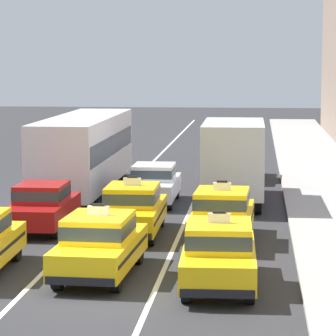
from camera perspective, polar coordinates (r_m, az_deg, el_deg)
ground_plane at (r=21.82m, az=-5.30°, el=-8.22°), size 160.00×160.00×0.00m
lane_stripe_left_center at (r=41.45m, az=-2.21°, el=-0.85°), size 0.14×80.00×0.01m
lane_stripe_center_right at (r=41.13m, az=2.21°, el=-0.91°), size 0.14×80.00×0.01m
sidewalk_curb at (r=36.24m, az=10.60°, el=-2.02°), size 4.00×90.00×0.15m
sedan_left_second at (r=30.04m, az=-8.01°, el=-2.35°), size 1.79×4.31×1.58m
bus_left_third at (r=38.41m, az=-5.35°, el=1.22°), size 2.55×11.21×3.22m
taxi_center_nearest at (r=23.61m, az=-4.39°, el=-4.84°), size 2.00×4.63×1.96m
taxi_center_second at (r=28.87m, az=-2.27°, el=-2.61°), size 1.86×4.58×1.96m
sedan_center_third at (r=34.98m, az=-0.89°, el=-0.94°), size 1.77×4.31×1.58m
taxi_right_nearest at (r=22.50m, az=3.27°, el=-5.43°), size 1.93×4.61×1.96m
taxi_right_second at (r=27.85m, az=3.47°, el=-2.98°), size 1.97×4.62×1.96m
box_truck_right_third at (r=35.12m, az=4.22°, el=0.60°), size 2.34×6.98×3.27m
taxi_right_fourth at (r=42.14m, az=4.64°, el=0.46°), size 1.99×4.63×1.96m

